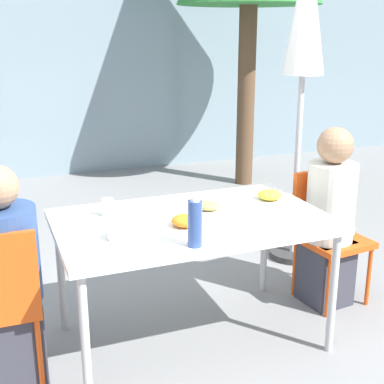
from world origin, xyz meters
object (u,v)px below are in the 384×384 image
object	(u,v)px
person_left	(6,283)
closed_umbrella	(305,28)
bottle	(195,223)
salad_bowl	(123,232)
chair_right	(326,226)
person_right	(329,221)
drinking_cup	(108,207)

from	to	relation	value
person_left	closed_umbrella	world-z (taller)	closed_umbrella
bottle	salad_bowl	distance (m)	0.38
chair_right	bottle	bearing A→B (deg)	19.80
person_right	bottle	xyz separation A→B (m)	(-1.12, -0.49, 0.31)
person_left	bottle	xyz separation A→B (m)	(0.86, -0.39, 0.34)
person_right	person_left	bearing A→B (deg)	-3.59
bottle	chair_right	bearing A→B (deg)	26.09
chair_right	person_right	distance (m)	0.12
chair_right	bottle	size ratio (longest dim) A/B	3.52
person_left	person_right	world-z (taller)	person_right
salad_bowl	chair_right	bearing A→B (deg)	13.31
chair_right	closed_umbrella	world-z (taller)	closed_umbrella
chair_right	drinking_cup	world-z (taller)	chair_right
bottle	person_left	bearing A→B (deg)	155.53
person_right	chair_right	bearing A→B (deg)	-121.93
closed_umbrella	drinking_cup	size ratio (longest dim) A/B	24.37
chair_right	drinking_cup	size ratio (longest dim) A/B	8.80
closed_umbrella	chair_right	bearing A→B (deg)	-103.58
bottle	drinking_cup	size ratio (longest dim) A/B	2.50
chair_right	bottle	world-z (taller)	bottle
drinking_cup	person_right	bearing A→B (deg)	-3.90
drinking_cup	salad_bowl	world-z (taller)	drinking_cup
person_left	chair_right	xyz separation A→B (m)	(2.03, 0.18, -0.03)
drinking_cup	salad_bowl	xyz separation A→B (m)	(-0.01, -0.36, -0.02)
chair_right	salad_bowl	xyz separation A→B (m)	(-1.46, -0.35, 0.28)
chair_right	closed_umbrella	size ratio (longest dim) A/B	0.36
chair_right	person_right	world-z (taller)	person_right
person_right	closed_umbrella	xyz separation A→B (m)	(0.19, 0.72, 1.19)
drinking_cup	salad_bowl	size ratio (longest dim) A/B	0.63
drinking_cup	closed_umbrella	bearing A→B (deg)	21.11
person_left	bottle	size ratio (longest dim) A/B	4.66
closed_umbrella	drinking_cup	bearing A→B (deg)	-158.89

